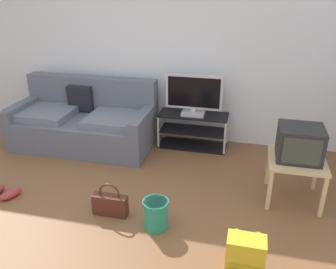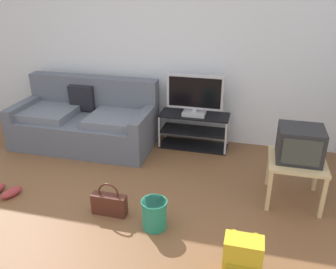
{
  "view_description": "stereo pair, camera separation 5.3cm",
  "coord_description": "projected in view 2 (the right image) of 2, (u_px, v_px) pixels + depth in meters",
  "views": [
    {
      "loc": [
        1.38,
        -2.28,
        2.18
      ],
      "look_at": [
        0.55,
        1.19,
        0.57
      ],
      "focal_mm": 37.65,
      "sensor_mm": 36.0,
      "label": 1
    },
    {
      "loc": [
        1.43,
        -2.27,
        2.18
      ],
      "look_at": [
        0.55,
        1.19,
        0.57
      ],
      "focal_mm": 37.65,
      "sensor_mm": 36.0,
      "label": 2
    }
  ],
  "objects": [
    {
      "name": "flat_tv",
      "position": [
        195.0,
        96.0,
        4.63
      ],
      "size": [
        0.75,
        0.22,
        0.55
      ],
      "color": "#B2B2B7",
      "rests_on": "tv_stand"
    },
    {
      "name": "ground_plane",
      "position": [
        78.0,
        238.0,
        3.22
      ],
      "size": [
        9.0,
        9.8,
        0.02
      ],
      "primitive_type": "cube",
      "color": "brown"
    },
    {
      "name": "side_table",
      "position": [
        296.0,
        166.0,
        3.6
      ],
      "size": [
        0.56,
        0.56,
        0.48
      ],
      "color": "tan",
      "rests_on": "ground_plane"
    },
    {
      "name": "backpack",
      "position": [
        242.0,
        260.0,
        2.71
      ],
      "size": [
        0.29,
        0.25,
        0.38
      ],
      "rotation": [
        0.0,
        0.0,
        -0.11
      ],
      "color": "gold",
      "rests_on": "ground_plane"
    },
    {
      "name": "tv_stand",
      "position": [
        194.0,
        131.0,
        4.86
      ],
      "size": [
        0.94,
        0.37,
        0.48
      ],
      "color": "black",
      "rests_on": "ground_plane"
    },
    {
      "name": "crt_tv",
      "position": [
        300.0,
        144.0,
        3.52
      ],
      "size": [
        0.44,
        0.4,
        0.35
      ],
      "color": "#232326",
      "rests_on": "side_table"
    },
    {
      "name": "cleaning_bucket",
      "position": [
        154.0,
        213.0,
        3.29
      ],
      "size": [
        0.24,
        0.24,
        0.29
      ],
      "color": "#238466",
      "rests_on": "ground_plane"
    },
    {
      "name": "wall_back",
      "position": [
        152.0,
        43.0,
        4.83
      ],
      "size": [
        9.0,
        0.1,
        2.7
      ],
      "primitive_type": "cube",
      "color": "silver",
      "rests_on": "ground_plane"
    },
    {
      "name": "handbag",
      "position": [
        109.0,
        203.0,
        3.49
      ],
      "size": [
        0.35,
        0.11,
        0.36
      ],
      "rotation": [
        0.0,
        0.0,
        0.54
      ],
      "color": "#4C2319",
      "rests_on": "ground_plane"
    },
    {
      "name": "sneakers_pair",
      "position": [
        3.0,
        191.0,
        3.83
      ],
      "size": [
        0.37,
        0.27,
        0.09
      ],
      "color": "#993333",
      "rests_on": "ground_plane"
    },
    {
      "name": "couch",
      "position": [
        86.0,
        122.0,
        4.92
      ],
      "size": [
        1.91,
        0.93,
        0.89
      ],
      "color": "#565B66",
      "rests_on": "ground_plane"
    }
  ]
}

